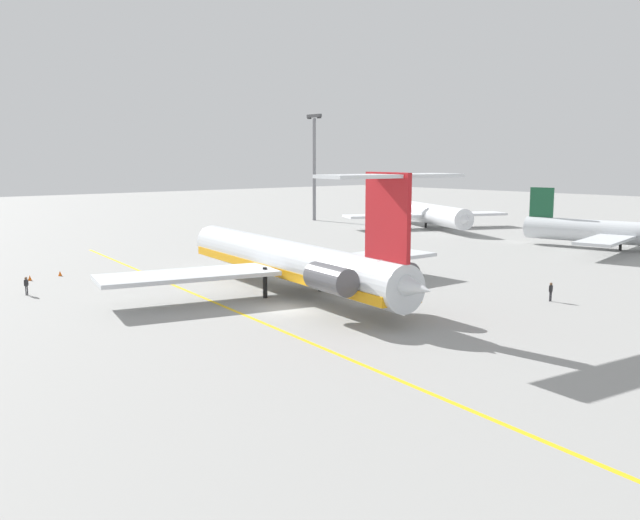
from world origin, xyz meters
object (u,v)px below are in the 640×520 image
at_px(ground_crew_near_nose, 26,284).
at_px(main_jetliner, 293,261).
at_px(airliner_mid_left, 627,233).
at_px(ground_crew_near_tail, 551,289).
at_px(airliner_far_left, 428,213).
at_px(safety_cone_nose, 60,273).
at_px(safety_cone_wingtip, 30,278).
at_px(light_mast, 314,162).

bearing_deg(ground_crew_near_nose, main_jetliner, 40.33).
relative_size(airliner_mid_left, ground_crew_near_tail, 16.48).
bearing_deg(main_jetliner, ground_crew_near_nose, 58.33).
relative_size(airliner_far_left, ground_crew_near_tail, 17.69).
bearing_deg(airliner_far_left, main_jetliner, -35.63).
xyz_separation_m(main_jetliner, safety_cone_nose, (-23.86, -12.79, -2.82)).
distance_m(safety_cone_wingtip, light_mast, 75.68).
relative_size(ground_crew_near_nose, safety_cone_wingtip, 3.07).
distance_m(airliner_mid_left, light_mast, 63.79).
bearing_deg(airliner_mid_left, ground_crew_near_nose, -118.18).
xyz_separation_m(airliner_far_left, ground_crew_near_nose, (16.28, -74.33, -1.64)).
bearing_deg(safety_cone_nose, light_mast, 117.95).
bearing_deg(ground_crew_near_nose, airliner_far_left, 92.19).
height_order(main_jetliner, ground_crew_near_tail, main_jetliner).
bearing_deg(airliner_far_left, ground_crew_near_nose, -53.04).
height_order(airliner_mid_left, light_mast, light_mast).
bearing_deg(airliner_mid_left, main_jetliner, -107.85).
distance_m(ground_crew_near_nose, light_mast, 81.54).
xyz_separation_m(airliner_far_left, safety_cone_nose, (7.90, -68.34, -2.44)).
height_order(airliner_mid_left, ground_crew_near_nose, airliner_mid_left).
bearing_deg(safety_cone_nose, ground_crew_near_nose, -35.54).
distance_m(main_jetliner, light_mast, 76.82).
distance_m(airliner_mid_left, safety_cone_nose, 71.90).
bearing_deg(ground_crew_near_tail, airliner_mid_left, 123.36).
height_order(main_jetliner, airliner_far_left, main_jetliner).
relative_size(main_jetliner, light_mast, 1.85).
distance_m(airliner_far_left, airliner_mid_left, 37.57).
xyz_separation_m(ground_crew_near_tail, safety_cone_nose, (-40.83, -28.02, -0.78)).
relative_size(main_jetliner, ground_crew_near_nose, 23.09).
relative_size(main_jetliner, safety_cone_wingtip, 70.85).
xyz_separation_m(main_jetliner, airliner_mid_left, (5.70, 52.72, -0.67)).
distance_m(main_jetliner, airliner_mid_left, 53.03).
distance_m(airliner_mid_left, ground_crew_near_nose, 74.58).
distance_m(airliner_far_left, safety_cone_nose, 68.84).
bearing_deg(ground_crew_near_nose, safety_cone_nose, 134.30).
xyz_separation_m(ground_crew_near_tail, light_mast, (-74.34, 35.13, 10.69)).
bearing_deg(safety_cone_wingtip, main_jetliner, 34.94).
height_order(ground_crew_near_nose, safety_cone_nose, ground_crew_near_nose).
height_order(ground_crew_near_nose, safety_cone_wingtip, ground_crew_near_nose).
height_order(airliner_mid_left, ground_crew_near_tail, airliner_mid_left).
height_order(ground_crew_near_nose, ground_crew_near_tail, ground_crew_near_nose).
relative_size(main_jetliner, airliner_far_left, 1.32).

